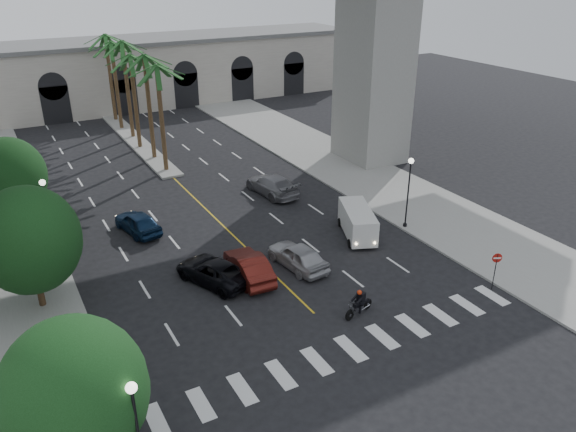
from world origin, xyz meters
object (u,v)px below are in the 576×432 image
(car_a, at_px, (298,256))
(car_b, at_px, (249,266))
(car_c, at_px, (214,271))
(lamp_post_right, at_px, (409,187))
(traffic_signal_far, at_px, (101,344))
(motorcycle_rider, at_px, (360,303))
(do_not_enter_sign, at_px, (496,263))
(car_d, at_px, (272,185))
(lamp_post_left_near, at_px, (138,432))
(lamp_post_left_far, at_px, (48,211))
(cargo_van, at_px, (358,222))
(traffic_signal_near, at_px, (125,401))
(car_e, at_px, (138,222))

(car_a, bearing_deg, car_b, -11.81)
(car_a, bearing_deg, car_c, -17.01)
(lamp_post_right, xyz_separation_m, car_c, (-14.93, -0.15, -2.50))
(traffic_signal_far, bearing_deg, car_b, 30.15)
(motorcycle_rider, bearing_deg, do_not_enter_sign, -27.06)
(lamp_post_right, bearing_deg, car_d, 117.48)
(motorcycle_rider, bearing_deg, lamp_post_left_near, -172.07)
(car_d, xyz_separation_m, do_not_enter_sign, (4.55, -19.44, 0.93))
(car_c, bearing_deg, lamp_post_left_near, 35.82)
(lamp_post_left_far, bearing_deg, car_b, -41.66)
(lamp_post_right, height_order, cargo_van, lamp_post_right)
(traffic_signal_near, height_order, car_c, traffic_signal_near)
(car_c, bearing_deg, cargo_van, 161.20)
(do_not_enter_sign, bearing_deg, lamp_post_right, 109.26)
(motorcycle_rider, relative_size, car_d, 0.37)
(lamp_post_right, height_order, car_c, lamp_post_right)
(lamp_post_left_far, distance_m, car_b, 13.47)
(cargo_van, bearing_deg, lamp_post_right, 13.37)
(motorcycle_rider, xyz_separation_m, car_b, (-3.65, 6.42, 0.10))
(lamp_post_right, height_order, traffic_signal_near, lamp_post_right)
(traffic_signal_far, bearing_deg, traffic_signal_near, -90.00)
(lamp_post_left_far, xyz_separation_m, motorcycle_rider, (13.55, -15.23, -2.52))
(do_not_enter_sign, bearing_deg, lamp_post_left_far, 167.10)
(cargo_van, bearing_deg, car_e, 170.97)
(do_not_enter_sign, bearing_deg, car_b, 170.62)
(lamp_post_right, distance_m, traffic_signal_far, 23.62)
(car_a, xyz_separation_m, car_e, (-7.48, 9.83, -0.02))
(car_e, height_order, cargo_van, cargo_van)
(traffic_signal_near, height_order, do_not_enter_sign, traffic_signal_near)
(car_b, distance_m, car_e, 10.44)
(lamp_post_right, distance_m, motorcycle_rider, 12.00)
(lamp_post_left_near, distance_m, car_b, 15.89)
(lamp_post_left_near, height_order, motorcycle_rider, lamp_post_left_near)
(lamp_post_right, height_order, traffic_signal_far, lamp_post_right)
(traffic_signal_far, bearing_deg, do_not_enter_sign, -6.52)
(car_a, distance_m, cargo_van, 6.05)
(car_e, relative_size, do_not_enter_sign, 1.90)
(lamp_post_right, height_order, car_d, lamp_post_right)
(car_a, height_order, car_e, car_a)
(lamp_post_left_far, height_order, lamp_post_right, same)
(car_e, bearing_deg, car_a, 115.57)
(lamp_post_left_far, bearing_deg, do_not_enter_sign, -37.79)
(car_a, xyz_separation_m, cargo_van, (5.80, 1.69, 0.34))
(car_a, relative_size, do_not_enter_sign, 1.95)
(car_c, height_order, car_e, car_e)
(lamp_post_left_near, relative_size, traffic_signal_far, 1.47)
(lamp_post_left_far, relative_size, car_b, 1.09)
(traffic_signal_near, bearing_deg, lamp_post_left_near, -92.29)
(lamp_post_right, xyz_separation_m, car_b, (-12.90, -0.81, -2.42))
(lamp_post_left_near, height_order, traffic_signal_far, lamp_post_left_near)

